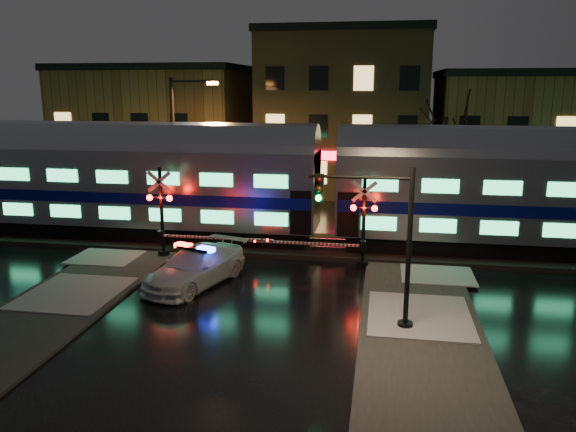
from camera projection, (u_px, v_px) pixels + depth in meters
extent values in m
plane|color=black|center=(256.00, 280.00, 23.42)|extent=(120.00, 120.00, 0.00)
cube|color=black|center=(278.00, 244.00, 28.20)|extent=(90.00, 4.20, 0.24)
cube|color=#2D2D2D|center=(26.00, 327.00, 18.70)|extent=(4.00, 20.00, 0.12)
cube|color=#2D2D2D|center=(425.00, 357.00, 16.59)|extent=(4.00, 20.00, 0.12)
cube|color=brown|center=(159.00, 129.00, 45.64)|extent=(14.00, 10.00, 9.00)
cube|color=brown|center=(344.00, 114.00, 43.41)|extent=(12.00, 11.00, 11.50)
cube|color=brown|center=(521.00, 137.00, 41.16)|extent=(12.00, 10.00, 8.50)
cube|color=black|center=(83.00, 226.00, 29.79)|extent=(24.00, 2.40, 0.80)
cube|color=#B7BAC1|center=(80.00, 183.00, 29.27)|extent=(25.00, 3.05, 3.80)
cube|color=navy|center=(80.00, 191.00, 29.36)|extent=(24.75, 3.09, 0.55)
cube|color=#3DE997|center=(65.00, 211.00, 28.03)|extent=(21.00, 0.05, 0.62)
cube|color=#3DE997|center=(62.00, 176.00, 27.62)|extent=(21.00, 0.05, 0.62)
cylinder|color=#B7BAC1|center=(77.00, 151.00, 28.88)|extent=(25.00, 3.05, 3.05)
imported|color=silver|center=(195.00, 267.00, 22.69)|extent=(3.64, 5.56, 1.50)
cube|color=black|center=(195.00, 248.00, 22.51)|extent=(1.61, 0.88, 0.10)
cube|color=#FF0C05|center=(183.00, 245.00, 22.76)|extent=(0.76, 0.55, 0.17)
cube|color=#1426FF|center=(206.00, 249.00, 22.24)|extent=(0.76, 0.55, 0.17)
cylinder|color=black|center=(362.00, 264.00, 24.99)|extent=(0.51, 0.51, 0.31)
cylinder|color=black|center=(364.00, 223.00, 24.56)|extent=(0.16, 0.16, 4.07)
sphere|color=#FF0C05|center=(353.00, 208.00, 24.30)|extent=(0.26, 0.26, 0.26)
sphere|color=#FF0C05|center=(375.00, 208.00, 24.16)|extent=(0.26, 0.26, 0.26)
cube|color=white|center=(305.00, 243.00, 24.95)|extent=(5.09, 0.10, 0.10)
cube|color=black|center=(363.00, 246.00, 24.54)|extent=(0.25, 0.30, 0.45)
cylinder|color=black|center=(164.00, 254.00, 26.50)|extent=(0.53, 0.53, 0.32)
cylinder|color=black|center=(162.00, 213.00, 26.05)|extent=(0.17, 0.17, 4.27)
sphere|color=#FF0C05|center=(149.00, 198.00, 25.79)|extent=(0.28, 0.28, 0.28)
sphere|color=#FF0C05|center=(169.00, 198.00, 25.63)|extent=(0.28, 0.28, 0.28)
cube|color=white|center=(216.00, 238.00, 25.61)|extent=(5.34, 0.10, 0.10)
cube|color=black|center=(161.00, 235.00, 26.04)|extent=(0.25, 0.30, 0.45)
cylinder|color=black|center=(405.00, 326.00, 18.58)|extent=(0.51, 0.51, 0.27)
cylinder|color=black|center=(409.00, 251.00, 17.99)|extent=(0.16, 0.16, 5.44)
cylinder|color=black|center=(360.00, 177.00, 17.73)|extent=(3.26, 0.11, 0.11)
cube|color=black|center=(319.00, 188.00, 17.87)|extent=(0.29, 0.25, 0.91)
sphere|color=#0CFF3F|center=(319.00, 198.00, 17.78)|extent=(0.20, 0.20, 0.20)
cylinder|color=black|center=(174.00, 152.00, 32.22)|extent=(0.21, 0.21, 8.36)
cylinder|color=black|center=(192.00, 81.00, 31.12)|extent=(2.51, 0.13, 0.13)
cube|color=orange|center=(212.00, 83.00, 30.96)|extent=(0.57, 0.29, 0.19)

